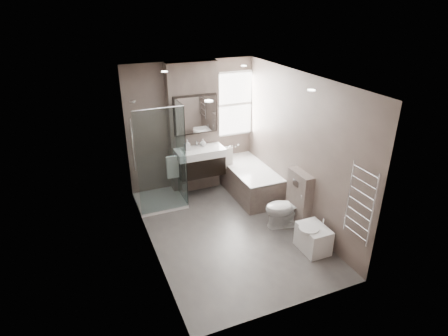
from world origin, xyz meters
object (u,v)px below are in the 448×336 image
bathtub (249,179)px  bidet (313,238)px  toilet (285,208)px  vanity (200,161)px

bathtub → bidet: bathtub is taller
bathtub → toilet: toilet is taller
bathtub → toilet: (0.05, -1.32, 0.04)m
vanity → toilet: bearing=-59.4°
bathtub → vanity: bearing=160.6°
vanity → bidet: bearing=-67.2°
toilet → bidet: size_ratio=1.31×
bidet → vanity: bearing=112.8°
vanity → bathtub: size_ratio=0.59×
vanity → bathtub: bearing=-19.4°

